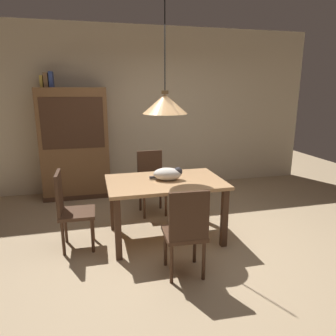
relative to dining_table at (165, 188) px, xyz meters
The scene contains 12 objects.
ground 0.80m from the dining_table, 71.93° to the right, with size 10.00×10.00×0.00m, color tan.
back_wall 2.36m from the dining_table, 86.30° to the left, with size 6.40×0.10×2.90m, color beige.
dining_table is the anchor object (origin of this frame).
chair_near_front 0.89m from the dining_table, 90.27° to the right, with size 0.42×0.42×0.93m.
chair_left_side 1.14m from the dining_table, behind, with size 0.41×0.41×0.93m.
chair_far_back 0.89m from the dining_table, 90.14° to the left, with size 0.41×0.41×0.93m.
cat_sleeping 0.18m from the dining_table, 18.59° to the left, with size 0.40×0.30×0.16m.
pendant_lamp 1.01m from the dining_table, 75.96° to the left, with size 0.52×0.52×1.30m.
hutch_bookcase 2.20m from the dining_table, 120.59° to the left, with size 1.12×0.45×1.85m.
book_yellow_short 2.75m from the dining_table, 129.29° to the left, with size 0.04×0.20×0.18m, color gold.
book_brown_thick 2.72m from the dining_table, 128.01° to the left, with size 0.06×0.24×0.22m, color brown.
book_blue_wide 2.69m from the dining_table, 126.56° to the left, with size 0.06×0.24×0.24m, color #384C93.
Camera 1 is at (-0.99, -3.06, 1.83)m, focal length 33.14 mm.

